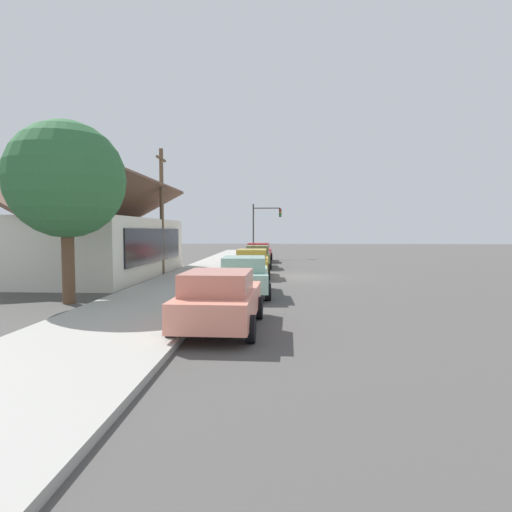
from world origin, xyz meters
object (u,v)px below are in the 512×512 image
at_px(fire_hydrant_red, 235,261).
at_px(car_seafoam, 244,275).
at_px(car_coral, 220,299).
at_px(car_mustard, 252,263).
at_px(car_cherry, 259,252).
at_px(shade_tree, 66,180).
at_px(car_olive, 257,256).
at_px(utility_pole_wooden, 162,209).
at_px(traffic_light_main, 264,222).

bearing_deg(fire_hydrant_red, car_seafoam, -172.65).
xyz_separation_m(car_coral, car_mustard, (12.82, -0.09, -0.00)).
bearing_deg(car_coral, car_cherry, 1.61).
relative_size(car_mustard, car_cherry, 0.90).
relative_size(car_cherry, shade_tree, 0.74).
bearing_deg(car_seafoam, car_cherry, -1.75).
height_order(car_olive, utility_pole_wooden, utility_pole_wooden).
bearing_deg(car_mustard, car_seafoam, 179.44).
bearing_deg(traffic_light_main, utility_pole_wooden, 160.39).
height_order(car_coral, fire_hydrant_red, car_coral).
height_order(car_seafoam, traffic_light_main, traffic_light_main).
xyz_separation_m(traffic_light_main, utility_pole_wooden, (-15.89, 5.66, 0.44)).
distance_m(car_mustard, car_cherry, 11.89).
height_order(utility_pole_wooden, fire_hydrant_red, utility_pole_wooden).
bearing_deg(car_mustard, car_cherry, -0.80).
relative_size(car_coral, utility_pole_wooden, 0.59).
bearing_deg(car_olive, traffic_light_main, -2.88).
height_order(car_coral, utility_pole_wooden, utility_pole_wooden).
height_order(car_seafoam, fire_hydrant_red, car_seafoam).
xyz_separation_m(car_seafoam, car_mustard, (6.80, 0.09, -0.00)).
distance_m(shade_tree, utility_pole_wooden, 10.39).
relative_size(car_seafoam, car_olive, 1.00).
relative_size(car_coral, shade_tree, 0.68).
distance_m(car_seafoam, shade_tree, 7.50).
relative_size(car_coral, car_mustard, 1.02).
bearing_deg(utility_pole_wooden, car_olive, -49.30).
height_order(car_mustard, fire_hydrant_red, car_mustard).
height_order(car_cherry, shade_tree, shade_tree).
distance_m(car_seafoam, car_cherry, 18.69).
distance_m(car_coral, shade_tree, 7.93).
height_order(car_olive, fire_hydrant_red, car_olive).
height_order(car_olive, shade_tree, shade_tree).
xyz_separation_m(car_mustard, car_olive, (6.05, -0.03, -0.00)).
bearing_deg(utility_pole_wooden, fire_hydrant_red, -43.23).
bearing_deg(traffic_light_main, car_olive, 179.31).
bearing_deg(car_cherry, car_olive, -176.41).
height_order(car_mustard, car_cherry, same).
xyz_separation_m(shade_tree, utility_pole_wooden, (10.37, -0.58, -0.49)).
distance_m(car_olive, car_cherry, 5.84).
bearing_deg(car_cherry, shade_tree, 166.31).
xyz_separation_m(car_coral, car_olive, (18.87, -0.11, -0.00)).
relative_size(car_seafoam, car_mustard, 1.06).
xyz_separation_m(car_mustard, utility_pole_wooden, (1.30, 5.50, 3.11)).
height_order(car_coral, car_olive, same).
bearing_deg(car_seafoam, car_olive, -2.10).
bearing_deg(utility_pole_wooden, car_seafoam, -145.37).
xyz_separation_m(shade_tree, fire_hydrant_red, (14.62, -4.58, -3.92)).
bearing_deg(car_coral, car_mustard, 1.16).
bearing_deg(traffic_light_main, car_coral, 179.53).
height_order(shade_tree, utility_pole_wooden, utility_pole_wooden).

